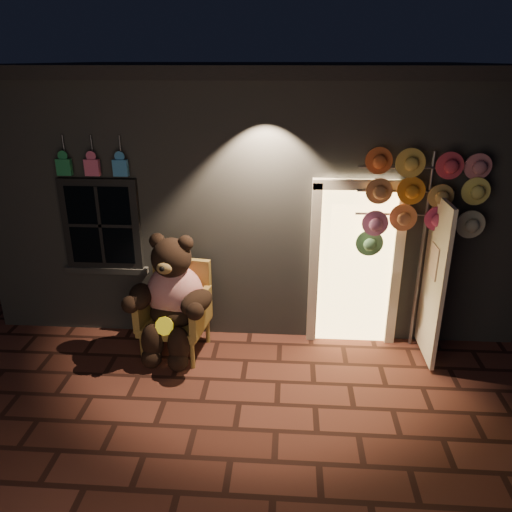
{
  "coord_description": "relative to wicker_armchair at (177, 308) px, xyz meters",
  "views": [
    {
      "loc": [
        0.49,
        -4.48,
        3.53
      ],
      "look_at": [
        0.12,
        1.0,
        1.35
      ],
      "focal_mm": 35.0,
      "sensor_mm": 36.0,
      "label": 1
    }
  ],
  "objects": [
    {
      "name": "shop_building",
      "position": [
        0.9,
        2.91,
        1.15
      ],
      "size": [
        7.3,
        5.95,
        3.51
      ],
      "color": "slate",
      "rests_on": "ground"
    },
    {
      "name": "ground",
      "position": [
        0.9,
        -1.08,
        -0.58
      ],
      "size": [
        60.0,
        60.0,
        0.0
      ],
      "primitive_type": "plane",
      "color": "brown",
      "rests_on": "ground"
    },
    {
      "name": "hat_rack",
      "position": [
        2.92,
        0.19,
        1.42
      ],
      "size": [
        1.5,
        0.22,
        2.57
      ],
      "color": "#59595E",
      "rests_on": "ground"
    },
    {
      "name": "teddy_bear",
      "position": [
        -0.01,
        -0.15,
        0.21
      ],
      "size": [
        1.14,
        0.95,
        1.58
      ],
      "rotation": [
        0.0,
        0.0,
        -0.15
      ],
      "color": "#A91216",
      "rests_on": "ground"
    },
    {
      "name": "wicker_armchair",
      "position": [
        0.0,
        0.0,
        0.0
      ],
      "size": [
        0.89,
        0.83,
        1.17
      ],
      "rotation": [
        0.0,
        0.0,
        -0.15
      ],
      "color": "#A98841",
      "rests_on": "ground"
    }
  ]
}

